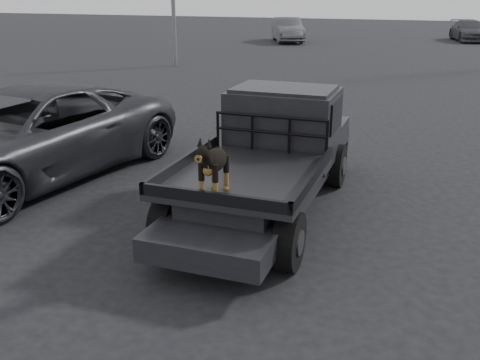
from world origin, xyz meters
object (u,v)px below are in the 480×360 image
(parked_suv, at_px, (28,135))
(distant_car_a, at_px, (288,30))
(dog, at_px, (214,166))
(distant_car_b, at_px, (470,31))
(flatbed_ute, at_px, (266,183))

(parked_suv, distance_m, distant_car_a, 28.06)
(dog, relative_size, parked_suv, 0.12)
(dog, xyz_separation_m, distant_car_a, (-7.08, 29.75, -0.51))
(parked_suv, bearing_deg, dog, -13.08)
(distant_car_b, bearing_deg, parked_suv, -116.67)
(parked_suv, relative_size, distant_car_b, 1.27)
(dog, height_order, distant_car_a, dog)
(dog, height_order, distant_car_b, dog)
(flatbed_ute, relative_size, dog, 7.30)
(dog, distance_m, parked_suv, 4.80)
(dog, bearing_deg, flatbed_ute, 86.44)
(distant_car_a, distance_m, distant_car_b, 12.28)
(flatbed_ute, relative_size, distant_car_a, 1.15)
(flatbed_ute, xyz_separation_m, distant_car_b, (4.16, 32.63, 0.21))
(dog, distance_m, distant_car_b, 34.70)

